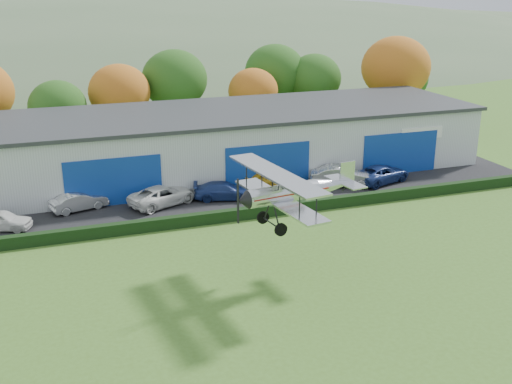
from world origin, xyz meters
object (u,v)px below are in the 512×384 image
object	(u,v)px
car_1	(79,201)
car_5	(342,176)
car_4	(273,179)
car_2	(163,195)
car_3	(224,191)
hangar	(244,139)
car_0	(2,220)
biplane	(293,190)
car_6	(381,174)

from	to	relation	value
car_1	car_5	size ratio (longest dim) A/B	0.80
car_4	car_5	bearing A→B (deg)	-89.25
car_2	car_5	xyz separation A→B (m)	(14.44, -0.41, 0.11)
car_2	car_1	bearing A→B (deg)	57.85
car_3	hangar	bearing A→B (deg)	-14.42
car_0	biplane	bearing A→B (deg)	-106.97
car_5	car_6	bearing A→B (deg)	-70.02
car_2	car_6	distance (m)	17.93
car_3	car_0	bearing A→B (deg)	107.89
car_1	biplane	size ratio (longest dim) A/B	0.47
car_3	biplane	world-z (taller)	biplane
car_4	car_0	bearing A→B (deg)	109.93
car_6	car_4	bearing A→B (deg)	62.80
car_3	biplane	size ratio (longest dim) A/B	0.54
car_6	car_2	bearing A→B (deg)	70.08
hangar	biplane	world-z (taller)	biplane
hangar	car_5	world-z (taller)	hangar
car_0	car_1	world-z (taller)	car_1
car_1	car_4	bearing A→B (deg)	-107.10
car_2	biplane	world-z (taller)	biplane
hangar	car_2	xyz separation A→B (m)	(-8.67, -7.16, -1.89)
car_0	car_2	world-z (taller)	car_2
car_0	car_5	xyz separation A→B (m)	(25.44, 0.85, 0.17)
car_5	biplane	size ratio (longest dim) A/B	0.59
hangar	car_4	distance (m)	6.56
car_3	biplane	bearing A→B (deg)	-165.54
car_6	car_0	bearing A→B (deg)	73.26
hangar	car_2	size ratio (longest dim) A/B	7.88
car_1	car_6	size ratio (longest dim) A/B	0.79
car_0	car_5	distance (m)	25.46
car_2	car_0	bearing A→B (deg)	72.60
car_2	car_3	size ratio (longest dim) A/B	1.13
car_3	car_6	xyz separation A→B (m)	(13.32, -0.29, 0.05)
hangar	car_1	world-z (taller)	hangar
car_4	car_6	xyz separation A→B (m)	(8.95, -1.43, -0.07)
hangar	car_3	distance (m)	8.70
car_0	car_3	world-z (taller)	car_3
car_1	biplane	bearing A→B (deg)	-160.88
car_0	car_4	world-z (taller)	car_4
car_2	car_3	xyz separation A→B (m)	(4.60, -0.27, -0.05)
hangar	car_3	size ratio (longest dim) A/B	8.91
biplane	car_1	bearing A→B (deg)	117.82
hangar	car_0	distance (m)	21.49
car_3	car_5	size ratio (longest dim) A/B	0.91
car_2	car_5	bearing A→B (deg)	-115.54
hangar	car_0	xyz separation A→B (m)	(-19.67, -8.42, -1.95)
car_0	car_3	bearing A→B (deg)	-65.27
car_4	car_6	distance (m)	9.07
biplane	car_4	bearing A→B (deg)	64.81
car_2	car_6	bearing A→B (deg)	-115.74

